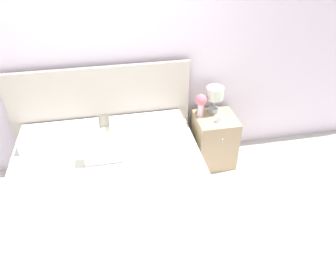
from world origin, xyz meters
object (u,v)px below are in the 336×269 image
(flower_vase, at_px, (201,102))
(teacup, at_px, (219,119))
(bed, at_px, (111,202))
(nightstand, at_px, (214,139))
(table_lamp, at_px, (215,95))

(flower_vase, bearing_deg, teacup, -44.11)
(bed, distance_m, teacup, 1.44)
(nightstand, relative_size, flower_vase, 2.28)
(table_lamp, relative_size, teacup, 3.12)
(flower_vase, bearing_deg, table_lamp, 17.56)
(nightstand, bearing_deg, teacup, -90.85)
(nightstand, bearing_deg, flower_vase, 158.46)
(flower_vase, relative_size, teacup, 2.68)
(bed, distance_m, nightstand, 1.45)
(bed, xyz_separation_m, teacup, (1.23, 0.66, 0.35))
(table_lamp, distance_m, teacup, 0.28)
(flower_vase, height_order, teacup, flower_vase)
(table_lamp, bearing_deg, teacup, -91.54)
(bed, height_order, table_lamp, bed)
(bed, height_order, teacup, bed)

